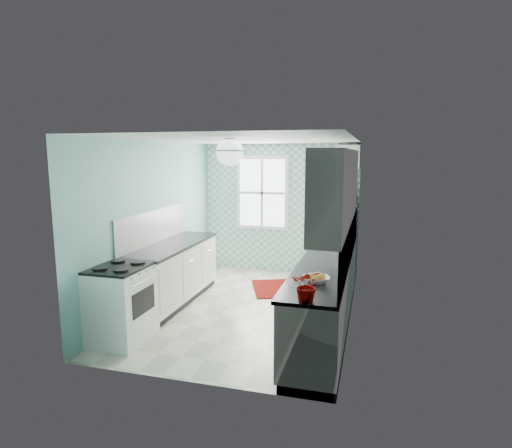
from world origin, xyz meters
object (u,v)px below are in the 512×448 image
(fridge, at_px, (335,238))
(microwave, at_px, (337,186))
(fruit_bowl, at_px, (316,279))
(stove, at_px, (122,302))
(potted_plant, at_px, (308,285))
(sink, at_px, (335,244))
(ceiling_light, at_px, (230,152))

(fridge, height_order, microwave, microwave)
(fruit_bowl, bearing_deg, stove, 179.49)
(stove, xyz_separation_m, potted_plant, (2.40, -0.64, 0.61))
(sink, xyz_separation_m, fruit_bowl, (-0.00, -2.12, 0.04))
(fridge, relative_size, microwave, 2.89)
(fridge, distance_m, potted_plant, 3.94)
(potted_plant, bearing_deg, stove, 165.02)
(sink, bearing_deg, fridge, 97.20)
(ceiling_light, distance_m, microwave, 2.89)
(fridge, bearing_deg, ceiling_light, -111.51)
(sink, height_order, fruit_bowl, sink)
(stove, xyz_separation_m, fruit_bowl, (2.40, -0.02, 0.49))
(fruit_bowl, distance_m, microwave, 3.39)
(stove, height_order, sink, sink)
(microwave, bearing_deg, ceiling_light, 67.27)
(fridge, bearing_deg, microwave, 55.79)
(ceiling_light, relative_size, fruit_bowl, 1.23)
(ceiling_light, height_order, microwave, ceiling_light)
(fruit_bowl, distance_m, potted_plant, 0.63)
(microwave, bearing_deg, potted_plant, 91.68)
(fruit_bowl, bearing_deg, potted_plant, -90.00)
(ceiling_light, height_order, fridge, ceiling_light)
(microwave, bearing_deg, stove, 55.25)
(fridge, relative_size, sink, 2.99)
(fridge, relative_size, potted_plant, 5.01)
(fruit_bowl, bearing_deg, fridge, 91.57)
(stove, xyz_separation_m, sink, (2.40, 2.10, 0.45))
(fridge, relative_size, stove, 1.71)
(ceiling_light, relative_size, microwave, 0.64)
(fruit_bowl, bearing_deg, microwave, 91.56)
(microwave, bearing_deg, sink, 94.90)
(ceiling_light, xyz_separation_m, fruit_bowl, (1.20, -0.70, -1.35))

